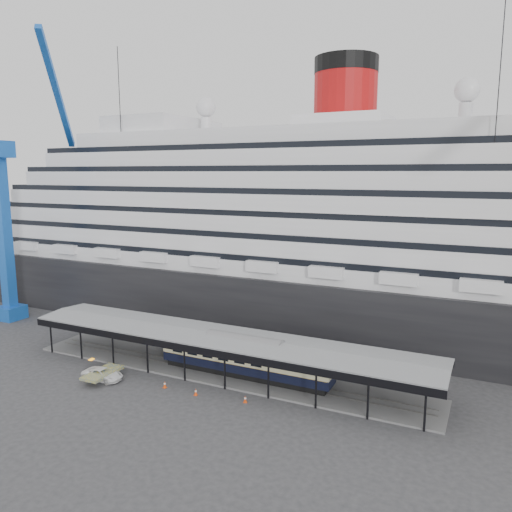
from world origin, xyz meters
name	(u,v)px	position (x,y,z in m)	size (l,w,h in m)	color
ground	(201,387)	(0.00, 0.00, 0.00)	(200.00, 200.00, 0.00)	#313133
cruise_ship	(297,217)	(0.05, 32.00, 18.35)	(130.00, 30.00, 43.90)	black
platform_canopy	(221,356)	(0.00, 5.00, 2.36)	(56.00, 9.18, 5.30)	slate
crane_blue	(9,207)	(-45.11, 10.62, 19.96)	(22.63, 19.19, 47.60)	blue
port_truck	(103,374)	(-12.39, -3.42, 0.74)	(2.46, 5.34, 1.49)	white
pullman_carriage	(245,357)	(3.52, 5.00, 2.75)	(23.20, 3.25, 22.76)	black
traffic_cone_left	(196,392)	(0.62, -2.08, 0.41)	(0.44, 0.44, 0.82)	#F4440D
traffic_cone_mid	(165,384)	(-3.90, -1.95, 0.42)	(0.46, 0.46, 0.85)	#E7470C
traffic_cone_right	(245,399)	(6.73, -1.23, 0.42)	(0.56, 0.56, 0.84)	#D43E0B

